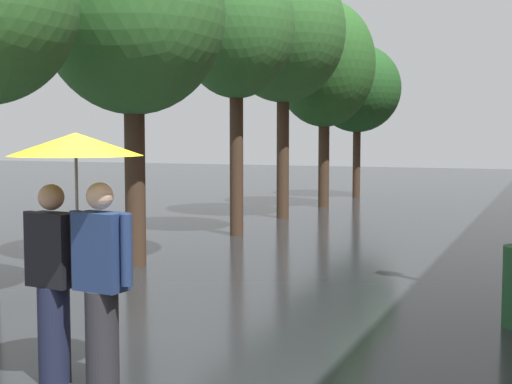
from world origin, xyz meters
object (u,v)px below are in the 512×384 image
(street_tree_1, at_px, (133,16))
(couple_under_umbrella, at_px, (76,223))
(street_tree_3, at_px, (283,32))
(street_tree_2, at_px, (236,27))
(street_tree_4, at_px, (324,65))
(street_tree_5, at_px, (357,89))

(street_tree_1, bearing_deg, couple_under_umbrella, -63.12)
(street_tree_1, xyz_separation_m, couple_under_umbrella, (2.45, -4.82, -2.46))
(street_tree_3, bearing_deg, street_tree_2, -86.31)
(street_tree_2, bearing_deg, street_tree_1, -91.23)
(street_tree_2, bearing_deg, street_tree_4, 90.77)
(street_tree_3, bearing_deg, couple_under_umbrella, -77.56)
(street_tree_4, height_order, couple_under_umbrella, street_tree_4)
(street_tree_2, distance_m, street_tree_5, 9.59)
(street_tree_1, relative_size, street_tree_4, 0.94)
(street_tree_2, bearing_deg, couple_under_umbrella, -74.37)
(street_tree_2, relative_size, street_tree_4, 0.98)
(street_tree_2, xyz_separation_m, street_tree_5, (-0.05, 9.57, -0.65))
(street_tree_4, bearing_deg, couple_under_umbrella, -80.47)
(street_tree_1, xyz_separation_m, street_tree_4, (-0.00, 9.77, 0.13))
(street_tree_3, height_order, couple_under_umbrella, street_tree_3)
(street_tree_5, distance_m, couple_under_umbrella, 18.32)
(street_tree_2, relative_size, couple_under_umbrella, 2.75)
(street_tree_2, relative_size, street_tree_5, 1.15)
(street_tree_1, bearing_deg, street_tree_5, 89.86)
(couple_under_umbrella, bearing_deg, street_tree_1, 116.88)
(street_tree_1, distance_m, street_tree_3, 6.87)
(street_tree_1, height_order, street_tree_4, street_tree_4)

